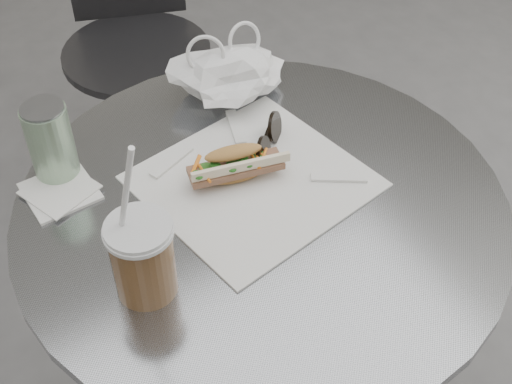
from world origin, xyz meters
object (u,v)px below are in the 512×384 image
cafe_table (261,308)px  sunglasses (268,141)px  iced_coffee (142,257)px  chair_far (141,84)px  drink_can (51,142)px  banh_mi (235,165)px

cafe_table → sunglasses: bearing=51.9°
sunglasses → iced_coffee: bearing=166.3°
cafe_table → sunglasses: (0.07, 0.09, 0.29)m
chair_far → drink_can: size_ratio=5.53×
drink_can → iced_coffee: bearing=-86.8°
iced_coffee → banh_mi: bearing=28.4°
cafe_table → banh_mi: (-0.01, 0.06, 0.31)m
cafe_table → chair_far: (0.19, 0.90, -0.13)m
sunglasses → drink_can: drink_can is taller
chair_far → sunglasses: sunglasses is taller
sunglasses → banh_mi: bearing=160.2°
chair_far → drink_can: drink_can is taller
sunglasses → drink_can: (-0.31, 0.14, 0.05)m
sunglasses → cafe_table: bearing=-168.0°
cafe_table → drink_can: (-0.24, 0.23, 0.34)m
iced_coffee → drink_can: size_ratio=1.99×
banh_mi → sunglasses: 0.09m
chair_far → sunglasses: 0.92m
cafe_table → iced_coffee: size_ratio=2.86×
banh_mi → cafe_table: bearing=-69.2°
cafe_table → iced_coffee: iced_coffee is taller
chair_far → iced_coffee: bearing=88.4°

